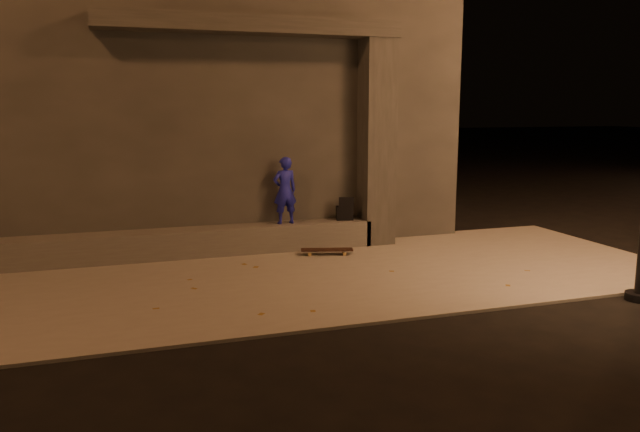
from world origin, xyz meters
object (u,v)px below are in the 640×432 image
object	(u,v)px
column	(377,143)
skateboarder	(285,190)
skateboard	(327,250)
backpack	(345,212)

from	to	relation	value
column	skateboarder	size ratio (longest dim) A/B	3.13
skateboarder	skateboard	xyz separation A→B (m)	(0.54, -0.65, -0.95)
skateboarder	backpack	world-z (taller)	skateboarder
column	backpack	distance (m)	1.35
column	backpack	world-z (taller)	column
column	backpack	bearing A→B (deg)	180.00
column	skateboarder	xyz separation A→B (m)	(-1.70, 0.00, -0.77)
skateboarder	skateboard	distance (m)	1.27
backpack	skateboarder	bearing A→B (deg)	-165.63
backpack	skateboard	world-z (taller)	backpack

